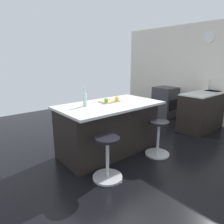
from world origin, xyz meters
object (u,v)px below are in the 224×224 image
at_px(cutting_board, 109,101).
at_px(apple_green, 106,100).
at_px(kitchen_island, 109,128).
at_px(water_bottle, 85,99).
at_px(oven_range, 165,102).
at_px(stool_middle, 107,159).
at_px(stool_by_window, 158,139).
at_px(apple_yellow, 117,98).

bearing_deg(cutting_board, apple_green, 27.33).
relative_size(kitchen_island, water_bottle, 6.01).
bearing_deg(cutting_board, oven_range, -165.87).
distance_m(kitchen_island, apple_green, 0.52).
bearing_deg(cutting_board, water_bottle, 1.05).
distance_m(kitchen_island, stool_middle, 0.93).
bearing_deg(stool_by_window, cutting_board, -58.41).
xyz_separation_m(stool_middle, cutting_board, (-0.69, -0.80, 0.64)).
height_order(kitchen_island, apple_yellow, apple_yellow).
height_order(apple_green, water_bottle, water_bottle).
xyz_separation_m(oven_range, stool_middle, (3.47, 1.50, -0.14)).
bearing_deg(kitchen_island, oven_range, -164.48).
bearing_deg(kitchen_island, stool_middle, 49.71).
distance_m(stool_by_window, cutting_board, 1.13).
bearing_deg(apple_green, kitchen_island, 124.02).
relative_size(stool_middle, apple_green, 8.40).
distance_m(kitchen_island, water_bottle, 0.74).
bearing_deg(oven_range, water_bottle, 12.05).
distance_m(oven_range, water_bottle, 3.45).
xyz_separation_m(apple_yellow, water_bottle, (0.67, -0.06, 0.06)).
xyz_separation_m(stool_middle, apple_yellow, (-0.82, -0.73, 0.69)).
distance_m(kitchen_island, cutting_board, 0.49).
distance_m(apple_green, apple_yellow, 0.25).
bearing_deg(apple_yellow, apple_green, -1.09).
bearing_deg(oven_range, cutting_board, 14.13).
distance_m(apple_yellow, water_bottle, 0.68).
relative_size(oven_range, kitchen_island, 0.47).
distance_m(cutting_board, apple_green, 0.15).
bearing_deg(stool_by_window, water_bottle, -37.25).
bearing_deg(cutting_board, stool_by_window, 121.59).
xyz_separation_m(stool_middle, apple_green, (-0.57, -0.73, 0.69)).
bearing_deg(apple_green, apple_yellow, 178.91).
bearing_deg(apple_yellow, oven_range, -163.82).
height_order(cutting_board, water_bottle, water_bottle).
relative_size(stool_by_window, stool_middle, 1.00).
relative_size(cutting_board, water_bottle, 1.15).
relative_size(stool_middle, cutting_board, 1.80).
bearing_deg(water_bottle, stool_middle, 79.43).
xyz_separation_m(oven_range, water_bottle, (3.32, 0.71, 0.61)).
bearing_deg(apple_green, cutting_board, -152.67).
relative_size(apple_green, apple_yellow, 0.96).
bearing_deg(kitchen_island, cutting_board, -135.15).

